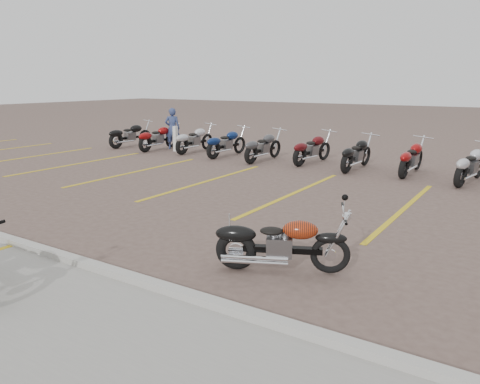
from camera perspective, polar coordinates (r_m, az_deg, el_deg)
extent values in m
plane|color=#6F574F|center=(8.51, -5.64, -5.51)|extent=(100.00, 100.00, 0.00)
cube|color=#ADAAA3|center=(7.14, -15.78, -9.25)|extent=(60.00, 0.18, 0.12)
torus|color=black|center=(6.95, 10.92, -7.63)|extent=(0.56, 0.33, 0.58)
torus|color=black|center=(7.01, -0.45, -7.21)|extent=(0.62, 0.39, 0.61)
cube|color=black|center=(6.93, 5.22, -7.05)|extent=(1.09, 0.58, 0.09)
cube|color=slate|center=(6.91, 4.86, -6.62)|extent=(0.45, 0.40, 0.30)
ellipsoid|color=black|center=(6.82, 7.36, -4.60)|extent=(0.59, 0.47, 0.27)
ellipsoid|color=black|center=(6.84, 3.93, -4.77)|extent=(0.41, 0.35, 0.11)
imported|color=navy|center=(19.56, -8.24, 7.66)|extent=(0.73, 0.70, 1.68)
cube|color=white|center=(18.95, -7.87, 6.45)|extent=(0.15, 0.15, 1.00)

